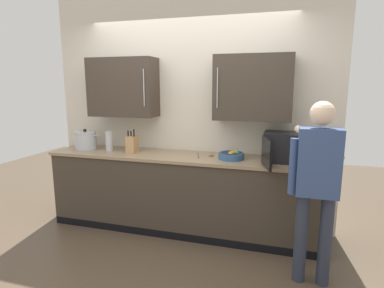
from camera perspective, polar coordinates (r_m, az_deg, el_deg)
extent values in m
plane|color=#4C3D2D|center=(3.27, -7.14, -21.36)|extent=(9.69, 9.69, 0.00)
cube|color=beige|center=(3.93, -0.46, 6.22)|extent=(3.53, 0.10, 2.85)
cube|color=#3D3328|center=(4.03, -12.31, 9.93)|extent=(0.84, 0.32, 0.71)
cylinder|color=#B7BABF|center=(3.72, -8.67, 10.01)|extent=(0.01, 0.01, 0.42)
cube|color=#3D3328|center=(3.56, 10.95, 9.92)|extent=(0.84, 0.32, 0.71)
cylinder|color=#B7BABF|center=(3.44, 4.59, 10.05)|extent=(0.01, 0.01, 0.42)
cube|color=#3D3328|center=(3.82, -1.97, -9.04)|extent=(3.14, 0.57, 0.88)
cube|color=#937A5B|center=(3.69, -2.02, -2.30)|extent=(3.18, 0.61, 0.03)
cube|color=black|center=(3.74, -3.28, -16.11)|extent=(3.14, 0.04, 0.09)
cube|color=black|center=(3.51, 17.04, -0.55)|extent=(0.52, 0.34, 0.31)
cube|color=beige|center=(3.50, 15.86, -0.52)|extent=(0.33, 0.29, 0.25)
cube|color=black|center=(3.34, 20.24, -1.29)|extent=(0.14, 0.01, 0.28)
cube|color=black|center=(3.17, 13.32, -1.54)|extent=(0.12, 0.36, 0.28)
cube|color=tan|center=(3.88, -10.72, -0.04)|extent=(0.11, 0.15, 0.20)
cylinder|color=black|center=(3.85, -11.45, 1.89)|extent=(0.02, 0.02, 0.07)
cylinder|color=black|center=(3.84, -10.94, 1.85)|extent=(0.02, 0.02, 0.06)
cylinder|color=black|center=(3.82, -10.43, 1.99)|extent=(0.02, 0.02, 0.09)
cylinder|color=#335684|center=(3.51, 7.08, -2.15)|extent=(0.28, 0.28, 0.07)
cylinder|color=#192B42|center=(3.51, 7.09, -1.91)|extent=(0.23, 0.23, 0.04)
sphere|color=orange|center=(3.50, 7.32, -1.64)|extent=(0.06, 0.06, 0.06)
sphere|color=orange|center=(3.45, 6.99, -1.79)|extent=(0.06, 0.06, 0.06)
sphere|color=orange|center=(3.55, 7.65, -1.50)|extent=(0.04, 0.04, 0.04)
sphere|color=#5B9333|center=(3.51, 8.01, -1.61)|extent=(0.06, 0.06, 0.06)
sphere|color=red|center=(3.52, 7.85, -1.61)|extent=(0.05, 0.05, 0.05)
cylinder|color=brown|center=(3.63, 1.12, -2.06)|extent=(0.08, 0.24, 0.01)
ellipsoid|color=brown|center=(3.64, 3.50, -2.05)|extent=(0.07, 0.06, 0.02)
cylinder|color=#B7BABF|center=(4.24, -18.65, 0.54)|extent=(0.27, 0.27, 0.21)
cylinder|color=#B7BABF|center=(4.22, -18.74, 2.05)|extent=(0.28, 0.28, 0.02)
cylinder|color=black|center=(4.22, -18.76, 2.36)|extent=(0.04, 0.04, 0.03)
cylinder|color=#B7BABF|center=(4.32, -20.46, 1.60)|extent=(0.05, 0.02, 0.02)
cylinder|color=#B7BABF|center=(4.14, -16.89, 1.43)|extent=(0.05, 0.02, 0.02)
cylinder|color=#B7BABF|center=(4.03, -14.70, 0.28)|extent=(0.09, 0.09, 0.21)
cylinder|color=#B7BABF|center=(4.01, -14.78, 1.98)|extent=(0.09, 0.09, 0.03)
cylinder|color=#282D3D|center=(3.05, 19.02, -15.72)|extent=(0.11, 0.11, 0.81)
cylinder|color=#282D3D|center=(3.07, 22.89, -15.83)|extent=(0.11, 0.11, 0.81)
cube|color=#334775|center=(2.82, 21.89, -3.09)|extent=(0.34, 0.20, 0.57)
sphere|color=beige|center=(2.76, 22.48, 5.12)|extent=(0.20, 0.20, 0.20)
cylinder|color=beige|center=(2.99, 21.70, 0.24)|extent=(0.41, 0.46, 0.25)
cylinder|color=#334775|center=(2.82, 17.77, -3.88)|extent=(0.07, 0.07, 0.49)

